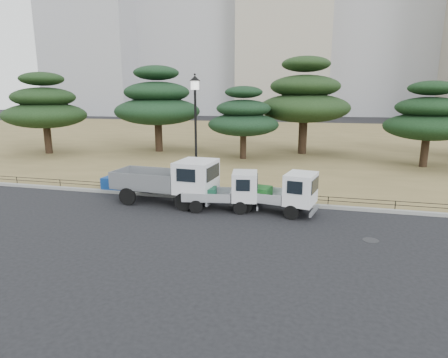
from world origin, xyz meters
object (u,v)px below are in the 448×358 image
(tarp_pile, at_px, (116,182))
(truck_kei_front, at_px, (227,191))
(street_lamp, at_px, (195,116))
(truck_large, at_px, (171,179))
(truck_kei_rear, at_px, (281,192))

(tarp_pile, bearing_deg, truck_kei_front, -15.39)
(truck_kei_front, bearing_deg, street_lamp, 131.26)
(truck_large, height_order, truck_kei_front, truck_large)
(truck_large, distance_m, truck_kei_front, 2.98)
(truck_large, height_order, truck_kei_rear, truck_large)
(tarp_pile, bearing_deg, street_lamp, -2.60)
(truck_kei_rear, distance_m, street_lamp, 5.84)
(truck_kei_front, relative_size, tarp_pile, 2.61)
(truck_kei_rear, distance_m, tarp_pile, 9.58)
(street_lamp, bearing_deg, truck_kei_front, -39.30)
(truck_kei_front, height_order, tarp_pile, truck_kei_front)
(truck_kei_front, bearing_deg, truck_large, 164.13)
(truck_kei_front, xyz_separation_m, truck_kei_rear, (2.51, 0.14, 0.06))
(street_lamp, bearing_deg, truck_large, -123.56)
(truck_large, xyz_separation_m, street_lamp, (0.89, 1.35, 3.03))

